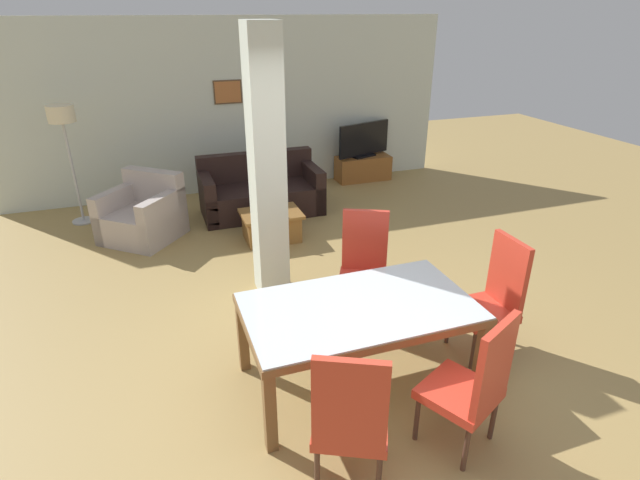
{
  "coord_description": "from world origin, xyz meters",
  "views": [
    {
      "loc": [
        -1.37,
        -2.97,
        2.79
      ],
      "look_at": [
        0.0,
        0.91,
        0.87
      ],
      "focal_mm": 28.0,
      "sensor_mm": 36.0,
      "label": 1
    }
  ],
  "objects_px": {
    "dining_chair_far_right": "(364,264)",
    "dining_chair_near_left": "(350,417)",
    "dining_table": "(359,319)",
    "tv_stand": "(363,168)",
    "floor_lamp": "(63,125)",
    "bottle": "(274,208)",
    "dining_chair_near_right": "(474,383)",
    "armchair": "(143,217)",
    "coffee_table": "(271,225)",
    "dining_chair_head_right": "(494,295)",
    "sofa": "(261,193)",
    "tv_screen": "(364,140)"
  },
  "relations": [
    {
      "from": "armchair",
      "to": "bottle",
      "type": "xyz_separation_m",
      "value": [
        1.59,
        -0.74,
        0.18
      ]
    },
    {
      "from": "dining_chair_near_right",
      "to": "floor_lamp",
      "type": "relative_size",
      "value": 0.65
    },
    {
      "from": "dining_chair_near_left",
      "to": "tv_stand",
      "type": "relative_size",
      "value": 1.12
    },
    {
      "from": "dining_chair_near_left",
      "to": "dining_chair_near_right",
      "type": "relative_size",
      "value": 1.0
    },
    {
      "from": "dining_chair_far_right",
      "to": "tv_stand",
      "type": "relative_size",
      "value": 1.12
    },
    {
      "from": "dining_table",
      "to": "floor_lamp",
      "type": "distance_m",
      "value": 5.07
    },
    {
      "from": "coffee_table",
      "to": "dining_chair_near_right",
      "type": "bearing_deg",
      "value": -83.86
    },
    {
      "from": "bottle",
      "to": "dining_chair_far_right",
      "type": "bearing_deg",
      "value": -78.41
    },
    {
      "from": "tv_stand",
      "to": "tv_screen",
      "type": "xyz_separation_m",
      "value": [
        0.0,
        0.0,
        0.5
      ]
    },
    {
      "from": "dining_chair_near_left",
      "to": "dining_chair_near_right",
      "type": "height_order",
      "value": "same"
    },
    {
      "from": "bottle",
      "to": "tv_stand",
      "type": "xyz_separation_m",
      "value": [
        2.15,
        2.04,
        -0.26
      ]
    },
    {
      "from": "dining_chair_near_left",
      "to": "floor_lamp",
      "type": "height_order",
      "value": "floor_lamp"
    },
    {
      "from": "dining_table",
      "to": "armchair",
      "type": "bearing_deg",
      "value": 113.48
    },
    {
      "from": "dining_chair_far_right",
      "to": "dining_chair_near_right",
      "type": "xyz_separation_m",
      "value": [
        0.0,
        -1.77,
        0.0
      ]
    },
    {
      "from": "sofa",
      "to": "bottle",
      "type": "xyz_separation_m",
      "value": [
        -0.09,
        -1.13,
        0.18
      ]
    },
    {
      "from": "dining_chair_near_right",
      "to": "armchair",
      "type": "bearing_deg",
      "value": 87.56
    },
    {
      "from": "dining_table",
      "to": "sofa",
      "type": "height_order",
      "value": "sofa"
    },
    {
      "from": "armchair",
      "to": "tv_stand",
      "type": "relative_size",
      "value": 1.27
    },
    {
      "from": "sofa",
      "to": "dining_chair_near_left",
      "type": "bearing_deg",
      "value": 83.23
    },
    {
      "from": "dining_chair_head_right",
      "to": "dining_chair_near_right",
      "type": "height_order",
      "value": "same"
    },
    {
      "from": "dining_table",
      "to": "dining_chair_far_right",
      "type": "bearing_deg",
      "value": 63.75
    },
    {
      "from": "armchair",
      "to": "coffee_table",
      "type": "distance_m",
      "value": 1.7
    },
    {
      "from": "dining_chair_near_right",
      "to": "dining_chair_far_right",
      "type": "bearing_deg",
      "value": 63.47
    },
    {
      "from": "dining_table",
      "to": "coffee_table",
      "type": "height_order",
      "value": "dining_table"
    },
    {
      "from": "bottle",
      "to": "coffee_table",
      "type": "bearing_deg",
      "value": 97.87
    },
    {
      "from": "tv_stand",
      "to": "tv_screen",
      "type": "bearing_deg",
      "value": 90.0
    },
    {
      "from": "dining_table",
      "to": "dining_chair_far_right",
      "type": "xyz_separation_m",
      "value": [
        0.44,
        0.89,
        -0.04
      ]
    },
    {
      "from": "tv_stand",
      "to": "bottle",
      "type": "bearing_deg",
      "value": -136.48
    },
    {
      "from": "dining_chair_head_right",
      "to": "armchair",
      "type": "xyz_separation_m",
      "value": [
        -2.8,
        3.55,
        -0.26
      ]
    },
    {
      "from": "tv_stand",
      "to": "tv_screen",
      "type": "relative_size",
      "value": 0.92
    },
    {
      "from": "dining_table",
      "to": "tv_screen",
      "type": "relative_size",
      "value": 1.72
    },
    {
      "from": "dining_chair_near_right",
      "to": "armchair",
      "type": "height_order",
      "value": "dining_chair_near_right"
    },
    {
      "from": "sofa",
      "to": "coffee_table",
      "type": "xyz_separation_m",
      "value": [
        -0.1,
        -1.02,
        -0.1
      ]
    },
    {
      "from": "coffee_table",
      "to": "bottle",
      "type": "bearing_deg",
      "value": -82.13
    },
    {
      "from": "dining_chair_near_right",
      "to": "bottle",
      "type": "relative_size",
      "value": 4.46
    },
    {
      "from": "dining_table",
      "to": "dining_chair_head_right",
      "type": "distance_m",
      "value": 1.26
    },
    {
      "from": "dining_table",
      "to": "dining_chair_near_left",
      "type": "distance_m",
      "value": 0.99
    },
    {
      "from": "armchair",
      "to": "bottle",
      "type": "bearing_deg",
      "value": -164.61
    },
    {
      "from": "dining_chair_far_right",
      "to": "dining_chair_near_left",
      "type": "height_order",
      "value": "same"
    },
    {
      "from": "dining_table",
      "to": "floor_lamp",
      "type": "xyz_separation_m",
      "value": [
        -2.37,
        4.41,
        0.8
      ]
    },
    {
      "from": "tv_screen",
      "to": "tv_stand",
      "type": "bearing_deg",
      "value": 72.79
    },
    {
      "from": "dining_chair_far_right",
      "to": "tv_screen",
      "type": "bearing_deg",
      "value": -87.68
    },
    {
      "from": "floor_lamp",
      "to": "armchair",
      "type": "bearing_deg",
      "value": -46.02
    },
    {
      "from": "dining_chair_near_left",
      "to": "bottle",
      "type": "xyz_separation_m",
      "value": [
        0.49,
        3.7,
        -0.08
      ]
    },
    {
      "from": "armchair",
      "to": "coffee_table",
      "type": "relative_size",
      "value": 1.57
    },
    {
      "from": "coffee_table",
      "to": "tv_screen",
      "type": "relative_size",
      "value": 0.75
    },
    {
      "from": "tv_stand",
      "to": "floor_lamp",
      "type": "height_order",
      "value": "floor_lamp"
    },
    {
      "from": "floor_lamp",
      "to": "bottle",
      "type": "bearing_deg",
      "value": -33.47
    },
    {
      "from": "dining_chair_near_right",
      "to": "tv_stand",
      "type": "bearing_deg",
      "value": 46.43
    },
    {
      "from": "sofa",
      "to": "armchair",
      "type": "xyz_separation_m",
      "value": [
        -1.67,
        -0.39,
        0.0
      ]
    }
  ]
}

